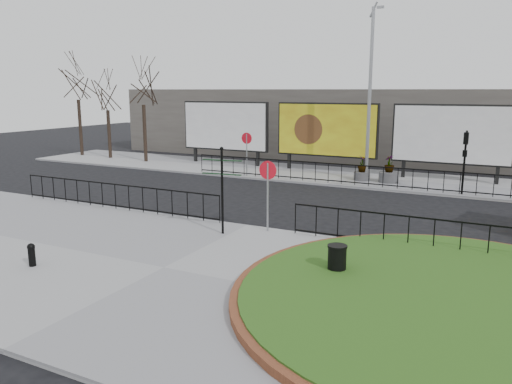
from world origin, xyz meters
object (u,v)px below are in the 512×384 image
Objects in this scene: litter_bin at (337,261)px; planter_c at (389,173)px; bollard at (32,254)px; fingerpost_sign at (222,182)px; lamp_post at (370,92)px; billboard_mid at (326,130)px; planter_b at (362,171)px.

planter_c is at bearing 96.99° from litter_bin.
bollard is 0.45× the size of planter_c.
fingerpost_sign is 5.37m from litter_bin.
lamp_post is at bearing 180.00° from planter_c.
billboard_mid is 9.40× the size of bollard.
bollard is at bearing -104.85° from planter_b.
lamp_post reaches higher than planter_b.
litter_bin is at bearing -78.34° from lamp_post.
litter_bin is at bearing -83.01° from planter_c.
planter_c is (4.22, -1.97, -2.00)m from billboard_mid.
lamp_post is 15.41m from litter_bin.
fingerpost_sign is at bearing 155.88° from litter_bin.
bollard is 18.13m from planter_b.
planter_b is 1.44m from planter_c.
lamp_post reaches higher than fingerpost_sign.
planter_b is at bearing 75.15° from bollard.
fingerpost_sign is at bearing 58.96° from bollard.
bollard is 0.49× the size of planter_b.
billboard_mid is 17.65m from litter_bin.
planter_c is (2.96, 12.38, -1.33)m from fingerpost_sign.
fingerpost_sign is 2.24× the size of planter_b.
planter_c is at bearing 70.90° from bollard.
litter_bin is at bearing -28.70° from fingerpost_sign.
fingerpost_sign is 12.80m from planter_c.
planter_b reaches higher than bollard.
bollard is 18.59m from planter_c.
lamp_post is 12.83m from fingerpost_sign.
bollard is (-3.12, -5.19, -1.44)m from fingerpost_sign.
lamp_post is 14.00× the size of bollard.
billboard_mid reaches higher than litter_bin.
planter_b is at bearing 78.38° from fingerpost_sign.
billboard_mid is 14.42m from fingerpost_sign.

